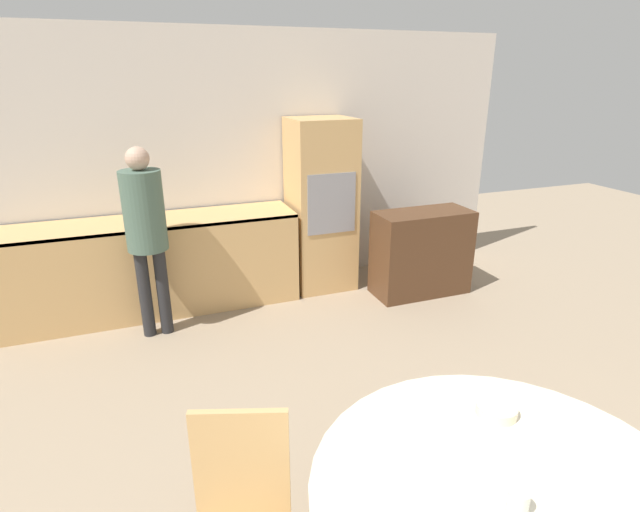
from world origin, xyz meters
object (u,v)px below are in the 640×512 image
object	(u,v)px
oven_unit	(321,206)
cup	(518,502)
bowl_centre	(496,410)
sideboard	(421,253)
person_standing	(145,223)

from	to	relation	value
oven_unit	cup	size ratio (longest dim) A/B	18.41
bowl_centre	sideboard	bearing A→B (deg)	64.04
person_standing	cup	distance (m)	3.39
bowl_centre	cup	bearing A→B (deg)	-122.13
oven_unit	bowl_centre	xyz separation A→B (m)	(-0.43, -3.28, -0.09)
sideboard	bowl_centre	bearing A→B (deg)	-115.96
sideboard	person_standing	bearing A→B (deg)	178.95
person_standing	bowl_centre	size ratio (longest dim) A/B	9.28
cup	bowl_centre	xyz separation A→B (m)	(0.28, 0.45, -0.02)
bowl_centre	person_standing	bearing A→B (deg)	115.40
oven_unit	sideboard	size ratio (longest dim) A/B	1.80
oven_unit	person_standing	world-z (taller)	oven_unit
oven_unit	cup	world-z (taller)	oven_unit
oven_unit	bowl_centre	distance (m)	3.31
sideboard	person_standing	distance (m)	2.70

